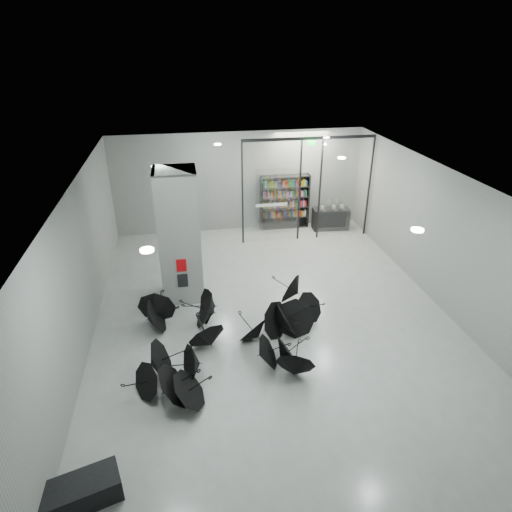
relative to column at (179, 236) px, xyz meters
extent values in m
plane|color=gray|center=(2.50, -2.00, -2.00)|extent=(14.00, 14.00, 0.00)
cube|color=slate|center=(2.50, -2.00, 2.00)|extent=(10.00, 14.00, 0.02)
cube|color=slate|center=(2.50, 5.00, 0.00)|extent=(10.00, 0.02, 4.00)
cube|color=slate|center=(-2.50, -2.00, 0.00)|extent=(0.02, 14.00, 4.00)
cube|color=slate|center=(7.50, -2.00, 0.00)|extent=(0.02, 14.00, 4.00)
cube|color=slate|center=(0.00, 0.00, 0.00)|extent=(1.20, 1.20, 4.00)
cube|color=#A50A07|center=(0.00, -0.62, -0.65)|extent=(0.28, 0.04, 0.38)
cube|color=black|center=(0.00, -0.62, -1.15)|extent=(0.30, 0.03, 0.42)
cube|color=#0CE533|center=(4.90, 3.30, 1.82)|extent=(0.30, 0.06, 0.15)
cube|color=silver|center=(3.50, 3.50, 0.00)|extent=(2.20, 0.02, 3.95)
cube|color=silver|center=(6.40, 3.50, 0.00)|extent=(2.00, 0.02, 3.95)
cube|color=black|center=(2.40, 3.50, 0.00)|extent=(0.06, 0.06, 4.00)
cube|color=black|center=(4.60, 3.50, 0.00)|extent=(0.06, 0.06, 4.00)
cube|color=black|center=(5.40, 3.50, 0.00)|extent=(0.06, 0.06, 4.00)
cube|color=black|center=(7.40, 3.50, 0.00)|extent=(0.06, 0.06, 4.00)
cube|color=black|center=(4.90, 3.50, 1.95)|extent=(5.00, 0.08, 0.10)
cube|color=black|center=(-2.00, -6.62, -1.77)|extent=(1.54, 0.99, 0.46)
cube|color=black|center=(6.20, 4.24, -1.56)|extent=(1.51, 0.69, 0.89)
camera|label=1|loc=(0.15, -11.98, 5.24)|focal=30.80mm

